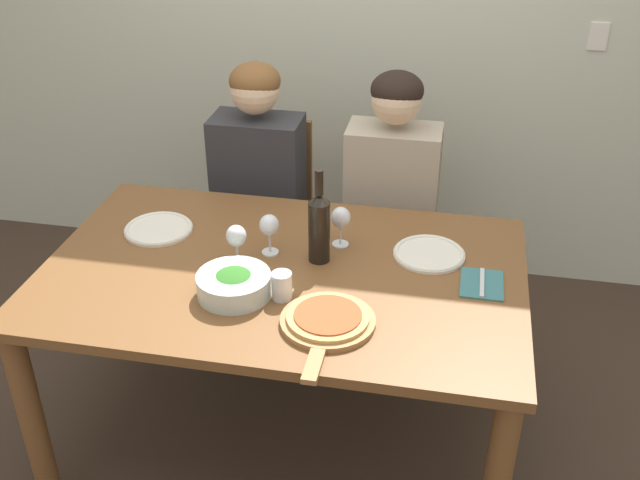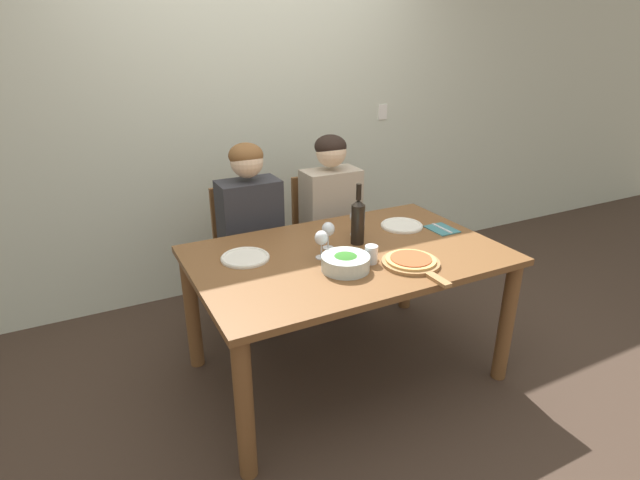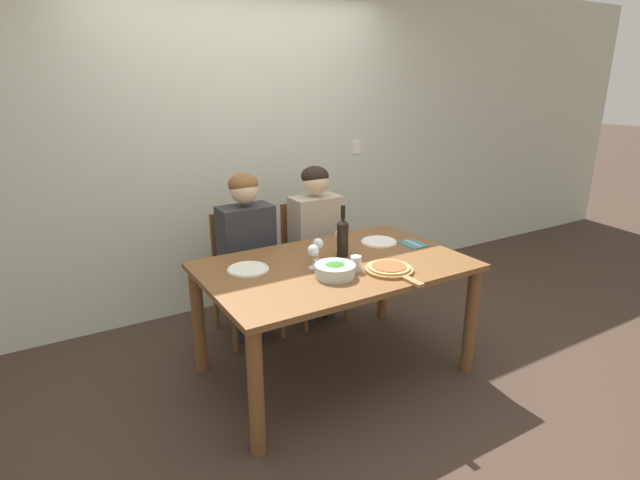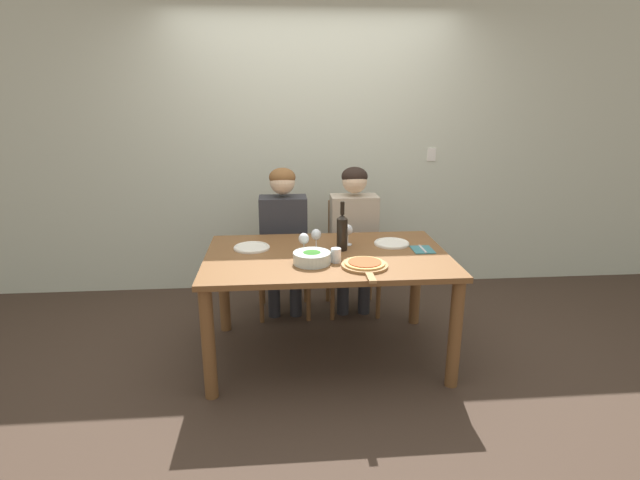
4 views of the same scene
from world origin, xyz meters
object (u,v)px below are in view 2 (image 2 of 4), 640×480
wine_glass_centre (328,230)px  wine_glass_left (321,239)px  wine_bottle (358,220)px  wine_glass_right (356,218)px  chair_left (247,251)px  water_tumbler (371,254)px  pizza_on_board (412,262)px  person_woman (251,221)px  person_man (332,208)px  chair_right (324,236)px  fork_on_napkin (442,229)px  dinner_plate_right (402,225)px  broccoli_bowl (346,263)px  dinner_plate_left (245,257)px

wine_glass_centre → wine_glass_left: bearing=-133.8°
wine_bottle → wine_glass_centre: wine_bottle is taller
wine_bottle → wine_glass_right: size_ratio=2.26×
chair_left → water_tumbler: bearing=-71.8°
chair_left → pizza_on_board: bearing=-65.9°
chair_left → wine_glass_right: bearing=-54.3°
person_woman → person_man: bearing=0.0°
person_man → pizza_on_board: 1.00m
wine_glass_left → wine_glass_centre: 0.13m
person_man → wine_glass_right: person_man is taller
chair_right → pizza_on_board: (-0.08, -1.11, 0.27)m
wine_bottle → fork_on_napkin: bearing=-5.1°
chair_left → wine_glass_right: (0.45, -0.63, 0.36)m
wine_glass_right → fork_on_napkin: 0.54m
dinner_plate_right → person_woman: bearing=145.4°
chair_right → broccoli_bowl: chair_right is taller
person_woman → pizza_on_board: 1.11m
wine_glass_left → fork_on_napkin: wine_glass_left is taller
chair_right → person_man: person_man is taller
dinner_plate_left → person_woman: bearing=67.4°
chair_left → dinner_plate_left: size_ratio=3.67×
dinner_plate_right → wine_glass_right: size_ratio=1.66×
water_tumbler → fork_on_napkin: size_ratio=0.51×
broccoli_bowl → chair_right: bearing=67.9°
pizza_on_board → fork_on_napkin: bearing=34.7°
wine_bottle → water_tumbler: (-0.07, -0.25, -0.09)m
person_man → fork_on_napkin: (0.38, -0.68, 0.01)m
dinner_plate_right → water_tumbler: 0.57m
person_woman → dinner_plate_left: (-0.23, -0.55, 0.02)m
wine_glass_centre → person_man: bearing=60.0°
dinner_plate_left → fork_on_napkin: 1.19m
wine_bottle → water_tumbler: wine_bottle is taller
wine_bottle → person_man: bearing=74.0°
chair_left → person_woman: bearing=-90.0°
person_woman → fork_on_napkin: 1.17m
chair_right → person_man: (0.00, -0.11, 0.24)m
person_man → chair_left: bearing=169.2°
chair_right → wine_glass_right: bearing=-101.3°
chair_right → water_tumbler: chair_right is taller
wine_bottle → dinner_plate_left: (-0.62, 0.08, -0.13)m
broccoli_bowl → wine_glass_right: (0.28, 0.38, 0.07)m
wine_glass_left → wine_glass_right: size_ratio=1.00×
chair_right → wine_bottle: wine_bottle is taller
wine_glass_centre → wine_glass_right: bearing=23.8°
dinner_plate_right → wine_glass_left: size_ratio=1.66×
dinner_plate_right → wine_glass_right: wine_glass_right is taller
chair_left → person_man: (0.58, -0.11, 0.24)m
dinner_plate_left → wine_glass_left: 0.40m
dinner_plate_left → wine_glass_right: size_ratio=1.66×
wine_glass_centre → dinner_plate_left: bearing=170.8°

